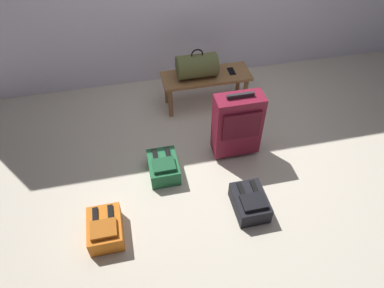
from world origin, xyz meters
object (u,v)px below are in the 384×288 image
(cell_phone, at_px, (231,71))
(duffel_bag_olive, at_px, (197,66))
(backpack_dark, at_px, (250,202))
(bench, at_px, (206,80))
(backpack_orange, at_px, (105,229))
(suitcase_upright_burgundy, at_px, (237,124))
(backpack_green, at_px, (163,167))

(cell_phone, bearing_deg, duffel_bag_olive, -179.51)
(duffel_bag_olive, distance_m, backpack_dark, 1.62)
(bench, xyz_separation_m, cell_phone, (0.29, 0.00, 0.07))
(cell_phone, bearing_deg, backpack_orange, -134.87)
(cell_phone, relative_size, suitcase_upright_burgundy, 0.19)
(suitcase_upright_burgundy, bearing_deg, backpack_orange, -152.45)
(cell_phone, xyz_separation_m, suitcase_upright_burgundy, (-0.19, -0.85, -0.03))
(duffel_bag_olive, xyz_separation_m, cell_phone, (0.40, 0.00, -0.13))
(cell_phone, xyz_separation_m, backpack_dark, (-0.27, -1.55, -0.32))
(cell_phone, relative_size, backpack_orange, 0.38)
(cell_phone, relative_size, backpack_green, 0.38)
(backpack_dark, bearing_deg, duffel_bag_olive, 94.78)
(bench, bearing_deg, backpack_green, -124.26)
(backpack_green, bearing_deg, bench, 55.74)
(suitcase_upright_burgundy, height_order, backpack_dark, suitcase_upright_burgundy)
(duffel_bag_olive, relative_size, backpack_green, 1.16)
(bench, distance_m, cell_phone, 0.30)
(suitcase_upright_burgundy, bearing_deg, bench, 96.79)
(suitcase_upright_burgundy, relative_size, backpack_green, 1.98)
(cell_phone, height_order, backpack_orange, cell_phone)
(backpack_green, height_order, backpack_dark, same)
(backpack_green, bearing_deg, cell_phone, 45.54)
(cell_phone, bearing_deg, suitcase_upright_burgundy, -102.96)
(bench, xyz_separation_m, backpack_dark, (0.02, -1.55, -0.25))
(bench, relative_size, backpack_green, 2.63)
(bench, bearing_deg, backpack_orange, -128.90)
(bench, bearing_deg, suitcase_upright_burgundy, -83.21)
(cell_phone, xyz_separation_m, backpack_green, (-0.96, -0.97, -0.32))
(duffel_bag_olive, height_order, suitcase_upright_burgundy, same)
(bench, height_order, cell_phone, cell_phone)
(bench, relative_size, backpack_orange, 2.63)
(backpack_green, distance_m, backpack_dark, 0.90)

